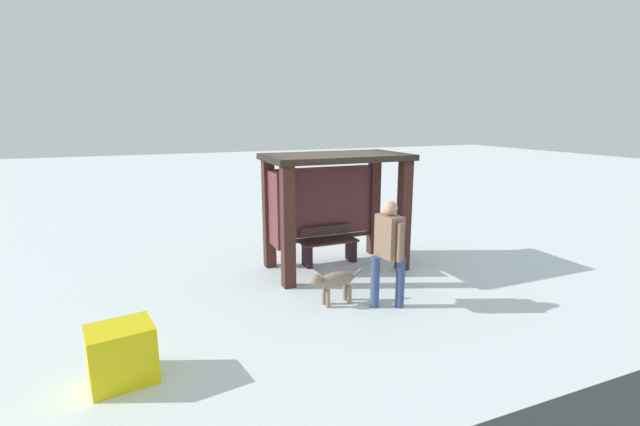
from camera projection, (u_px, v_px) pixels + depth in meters
name	position (u px, v px, depth m)	size (l,w,h in m)	color
ground_plane	(335.00, 268.00, 8.85)	(60.00, 60.00, 0.00)	white
bus_shelter	(329.00, 190.00, 8.61)	(2.71, 1.53, 2.28)	#42241D
bench_left_inside	(329.00, 246.00, 9.06)	(1.19, 0.38, 0.76)	#402B24
person_walking	(389.00, 246.00, 6.82)	(0.52, 0.63, 1.73)	#876751
dog	(334.00, 281.00, 7.05)	(0.93, 0.26, 0.56)	#8C735D
grit_bin	(122.00, 354.00, 5.00)	(0.70, 0.56, 0.67)	yellow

